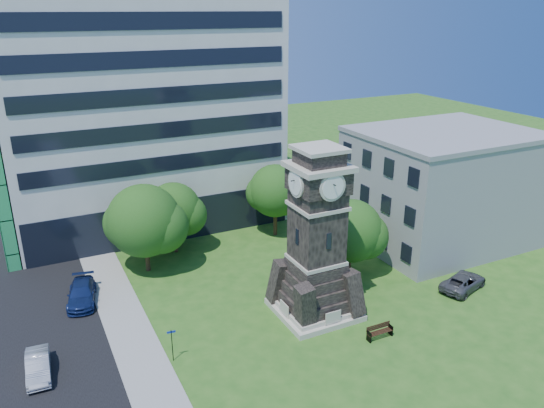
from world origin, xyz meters
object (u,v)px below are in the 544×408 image
car_street_mid (38,366)px  clock_tower (316,245)px  car_street_north (82,294)px  street_sign (172,342)px  park_bench (379,331)px  car_east_lot (463,282)px

car_street_mid → clock_tower: bearing=-0.9°
clock_tower → car_street_north: bearing=149.0°
clock_tower → car_street_mid: size_ratio=3.24×
car_street_mid → car_street_north: size_ratio=0.80×
car_street_mid → street_sign: street_sign is taller
park_bench → street_sign: (-12.96, 3.72, 0.87)m
park_bench → street_sign: 13.51m
car_east_lot → park_bench: 10.11m
car_street_mid → car_east_lot: 30.57m
street_sign → car_east_lot: bearing=3.9°
car_east_lot → park_bench: bearing=86.2°
car_street_north → car_east_lot: (26.81, -11.21, -0.06)m
car_street_mid → car_street_north: (3.54, 7.60, 0.06)m
car_street_mid → car_east_lot: size_ratio=0.85×
car_street_north → car_east_lot: car_street_north is taller
clock_tower → car_east_lot: 13.12m
clock_tower → car_street_mid: clock_tower is taller
clock_tower → park_bench: (2.21, -4.67, -4.77)m
car_east_lot → park_bench: (-9.83, -2.35, -0.11)m
car_street_mid → park_bench: 21.37m
car_street_north → street_sign: size_ratio=2.14×
park_bench → street_sign: size_ratio=0.85×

